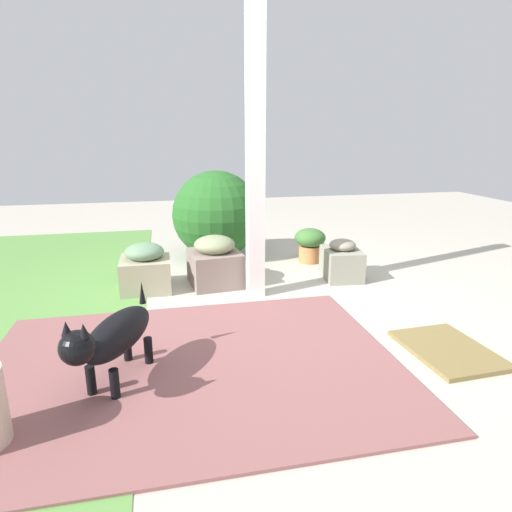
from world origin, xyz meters
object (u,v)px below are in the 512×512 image
(porch_pillar, at_px, (255,139))
(terracotta_pot_broad, at_px, (310,243))
(dog, at_px, (113,336))
(stone_planter_far, at_px, (146,269))
(round_shrub, at_px, (216,215))
(stone_planter_mid, at_px, (215,262))
(stone_planter_nearest, at_px, (342,261))
(doormat, at_px, (448,350))

(porch_pillar, height_order, terracotta_pot_broad, porch_pillar)
(porch_pillar, xyz_separation_m, dog, (-1.20, 1.03, -0.99))
(stone_planter_far, relative_size, round_shrub, 0.46)
(stone_planter_far, xyz_separation_m, round_shrub, (0.92, -0.74, 0.28))
(stone_planter_mid, distance_m, stone_planter_far, 0.61)
(round_shrub, relative_size, dog, 1.36)
(stone_planter_mid, distance_m, round_shrub, 0.96)
(stone_planter_nearest, xyz_separation_m, doormat, (-1.51, -0.08, -0.15))
(stone_planter_mid, xyz_separation_m, round_shrub, (0.91, -0.13, 0.26))
(porch_pillar, xyz_separation_m, doormat, (-1.25, -0.97, -1.27))
(porch_pillar, relative_size, stone_planter_nearest, 5.58)
(porch_pillar, xyz_separation_m, round_shrub, (1.24, 0.17, -0.81))
(round_shrub, bearing_deg, stone_planter_far, 141.01)
(porch_pillar, bearing_deg, dog, 139.50)
(stone_planter_mid, relative_size, round_shrub, 0.53)
(stone_planter_nearest, distance_m, round_shrub, 1.47)
(dog, distance_m, doormat, 2.01)
(porch_pillar, height_order, stone_planter_mid, porch_pillar)
(terracotta_pot_broad, bearing_deg, stone_planter_mid, 115.28)
(round_shrub, bearing_deg, stone_planter_nearest, -133.10)
(porch_pillar, bearing_deg, stone_planter_mid, 42.32)
(stone_planter_far, xyz_separation_m, terracotta_pot_broad, (0.51, -1.68, 0.02))
(dog, bearing_deg, doormat, -91.47)
(stone_planter_mid, xyz_separation_m, doormat, (-1.58, -1.27, -0.20))
(stone_planter_nearest, relative_size, doormat, 0.73)
(dog, bearing_deg, stone_planter_mid, -25.37)
(stone_planter_nearest, distance_m, stone_planter_far, 1.79)
(dog, relative_size, doormat, 1.11)
(stone_planter_far, distance_m, dog, 1.53)
(porch_pillar, relative_size, terracotta_pot_broad, 7.05)
(stone_planter_far, height_order, dog, dog)
(porch_pillar, xyz_separation_m, stone_planter_nearest, (0.26, -0.88, -1.11))
(stone_planter_mid, relative_size, terracotta_pot_broad, 1.38)
(stone_planter_mid, relative_size, dog, 0.72)
(porch_pillar, height_order, dog, porch_pillar)
(porch_pillar, relative_size, stone_planter_mid, 5.10)
(porch_pillar, height_order, stone_planter_nearest, porch_pillar)
(terracotta_pot_broad, bearing_deg, round_shrub, 66.53)
(porch_pillar, distance_m, doormat, 2.03)
(stone_planter_mid, xyz_separation_m, stone_planter_far, (-0.01, 0.61, -0.02))
(stone_planter_mid, bearing_deg, stone_planter_nearest, -93.53)
(stone_planter_nearest, xyz_separation_m, stone_planter_mid, (0.07, 1.18, 0.04))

